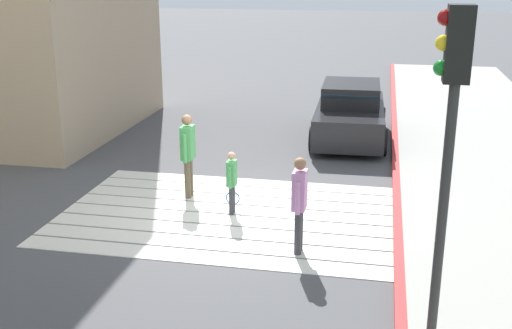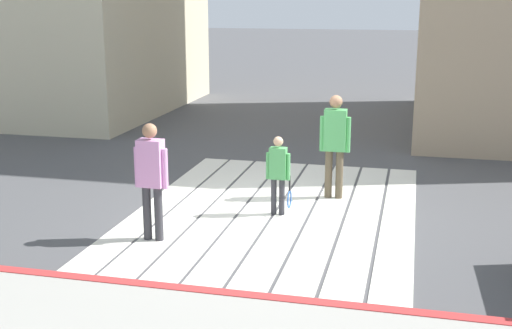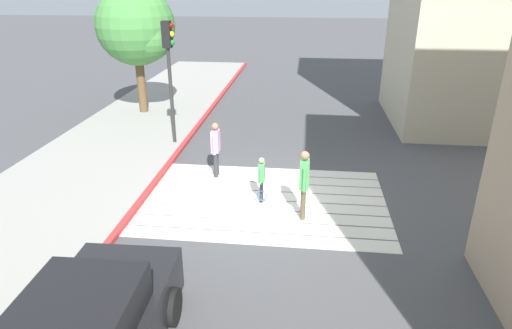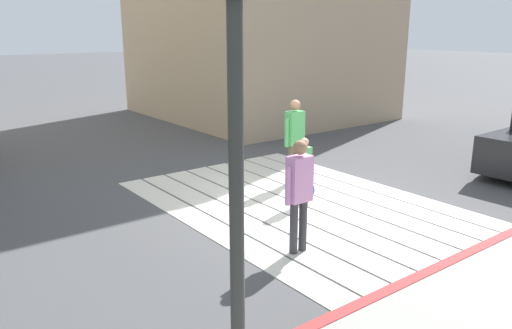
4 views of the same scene
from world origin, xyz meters
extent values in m
plane|color=#4C4C4F|center=(0.00, 0.00, 0.00)|extent=(120.00, 120.00, 0.00)
cube|color=silver|center=(0.00, -1.93, 0.01)|extent=(6.40, 0.50, 0.01)
cube|color=silver|center=(0.00, -1.38, 0.01)|extent=(6.40, 0.50, 0.01)
cube|color=silver|center=(0.00, -0.83, 0.01)|extent=(6.40, 0.50, 0.01)
cube|color=silver|center=(0.00, -0.28, 0.01)|extent=(6.40, 0.50, 0.01)
cube|color=silver|center=(0.00, 0.27, 0.01)|extent=(6.40, 0.50, 0.01)
cube|color=silver|center=(0.00, 0.82, 0.01)|extent=(6.40, 0.50, 0.01)
cube|color=silver|center=(0.00, 1.38, 0.01)|extent=(6.40, 0.50, 0.01)
cube|color=silver|center=(0.00, 1.93, 0.01)|extent=(6.40, 0.50, 0.01)
cube|color=#BC3333|center=(-3.25, 0.00, 0.07)|extent=(0.16, 40.00, 0.13)
cube|color=black|center=(-2.00, -6.07, 0.59)|extent=(1.92, 4.35, 0.80)
cube|color=black|center=(-2.00, -6.22, 1.27)|extent=(1.59, 2.11, 0.60)
cube|color=#1E2833|center=(-2.02, -5.30, 1.21)|extent=(1.48, 0.37, 0.49)
cylinder|color=black|center=(-1.16, -4.71, 0.33)|extent=(0.24, 0.67, 0.66)
cylinder|color=black|center=(-2.92, -4.76, 0.33)|extent=(0.24, 0.67, 0.66)
cylinder|color=black|center=(-1.08, -7.38, 0.33)|extent=(0.24, 0.67, 0.66)
cylinder|color=black|center=(-2.84, -7.43, 0.33)|extent=(0.24, 0.67, 0.66)
cylinder|color=#2D2D2D|center=(-3.60, 3.90, 1.70)|extent=(0.12, 0.12, 3.40)
cube|color=black|center=(-3.60, 3.90, 3.82)|extent=(0.28, 0.28, 0.84)
sphere|color=maroon|center=(-3.44, 3.90, 4.10)|extent=(0.18, 0.18, 0.18)
sphere|color=yellow|center=(-3.44, 3.90, 3.83)|extent=(0.18, 0.18, 0.18)
sphere|color=#188429|center=(-3.44, 3.90, 3.56)|extent=(0.18, 0.18, 0.18)
cylinder|color=brown|center=(1.01, -0.71, 0.42)|extent=(0.13, 0.13, 0.83)
cylinder|color=brown|center=(1.01, -0.90, 0.42)|extent=(0.13, 0.13, 0.83)
cube|color=#4CA559|center=(1.01, -0.81, 1.18)|extent=(0.23, 0.37, 0.70)
sphere|color=#9E7051|center=(1.01, -0.81, 1.66)|extent=(0.22, 0.22, 0.22)
cylinder|color=#4CA559|center=(1.01, -0.59, 1.11)|extent=(0.09, 0.09, 0.59)
cylinder|color=#4CA559|center=(1.02, -1.02, 1.11)|extent=(0.09, 0.09, 0.59)
cylinder|color=#333338|center=(-1.59, 1.50, 0.40)|extent=(0.12, 0.12, 0.79)
cylinder|color=#333338|center=(-1.59, 1.32, 0.40)|extent=(0.12, 0.12, 0.79)
cube|color=#D18CC6|center=(-1.59, 1.41, 1.12)|extent=(0.22, 0.35, 0.66)
sphere|color=#9E7051|center=(-1.59, 1.41, 1.57)|extent=(0.20, 0.20, 0.20)
cylinder|color=#D18CC6|center=(-1.59, 1.61, 1.06)|extent=(0.09, 0.09, 0.56)
cylinder|color=#D18CC6|center=(-1.60, 1.21, 1.06)|extent=(0.09, 0.09, 0.56)
cylinder|color=#333338|center=(-0.09, 0.00, 0.30)|extent=(0.09, 0.09, 0.59)
cylinder|color=#333338|center=(-0.09, -0.13, 0.30)|extent=(0.09, 0.09, 0.59)
cube|color=#4CA559|center=(-0.09, -0.06, 0.84)|extent=(0.16, 0.26, 0.49)
sphere|color=tan|center=(-0.09, -0.06, 1.18)|extent=(0.15, 0.15, 0.15)
cylinder|color=#4CA559|center=(-0.09, 0.09, 0.79)|extent=(0.06, 0.06, 0.42)
cylinder|color=#4CA559|center=(-0.09, -0.22, 0.79)|extent=(0.06, 0.06, 0.42)
cylinder|color=black|center=(-0.06, -0.24, 0.50)|extent=(0.03, 0.03, 0.28)
torus|color=blue|center=(-0.06, -0.24, 0.26)|extent=(0.28, 0.03, 0.28)
camera|label=1|loc=(-2.81, 11.05, 4.63)|focal=44.14mm
camera|label=2|loc=(-9.85, -2.06, 3.35)|focal=46.71mm
camera|label=3|loc=(0.96, -10.51, 5.50)|focal=31.05mm
camera|label=4|loc=(-6.65, 6.02, 3.18)|focal=35.52mm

